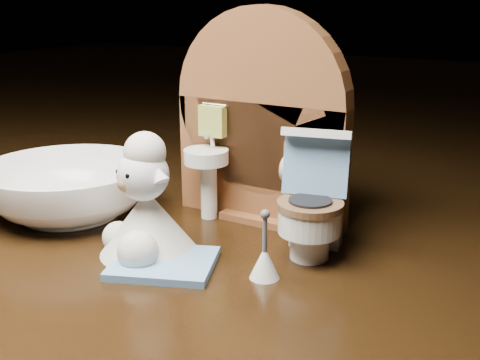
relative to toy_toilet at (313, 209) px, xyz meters
The scene contains 6 objects.
backdrop_panel 0.08m from the toy_toilet, 147.92° to the left, with size 0.13×0.05×0.15m.
toy_toilet is the anchor object (origin of this frame).
bath_mat 0.10m from the toy_toilet, 136.54° to the right, with size 0.06×0.05×0.00m, color #6596C3.
toilet_brush 0.05m from the toy_toilet, 101.36° to the right, with size 0.02×0.02×0.04m.
plush_lamb 0.10m from the toy_toilet, 148.91° to the right, with size 0.06×0.06×0.08m.
ceramic_bowl 0.19m from the toy_toilet, behind, with size 0.12×0.12×0.04m, color white.
Camera 1 is at (0.20, -0.30, 0.16)m, focal length 45.00 mm.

